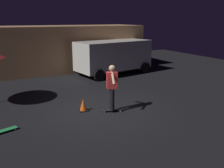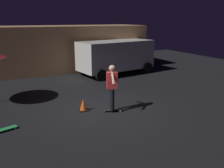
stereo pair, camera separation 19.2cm
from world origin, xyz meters
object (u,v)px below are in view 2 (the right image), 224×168
at_px(skateboard_spare, 4,130).
at_px(parked_van, 116,55).
at_px(traffic_cone, 83,105).
at_px(skateboard_ridden, 112,110).
at_px(skater, 112,84).

bearing_deg(skateboard_spare, parked_van, 40.59).
bearing_deg(traffic_cone, skateboard_ridden, -30.74).
bearing_deg(traffic_cone, skater, -30.74).
relative_size(skateboard_ridden, traffic_cone, 1.75).
relative_size(skateboard_spare, skater, 0.48).
bearing_deg(skateboard_spare, traffic_cone, 12.47).
height_order(skater, traffic_cone, skater).
bearing_deg(parked_van, skateboard_ridden, -117.96).
distance_m(parked_van, traffic_cone, 6.55).
bearing_deg(parked_van, skateboard_spare, -139.41).
distance_m(parked_van, skater, 6.44).
bearing_deg(skater, traffic_cone, 149.26).
relative_size(parked_van, skateboard_spare, 6.03).
height_order(parked_van, skater, parked_van).
xyz_separation_m(skateboard_ridden, skateboard_spare, (-3.70, -0.07, 0.00)).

